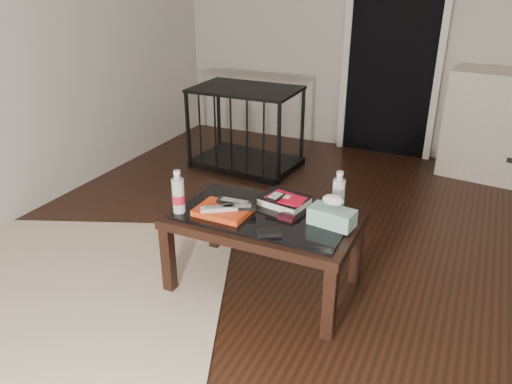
% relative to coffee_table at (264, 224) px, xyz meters
% --- Properties ---
extents(ground, '(5.00, 5.00, 0.00)m').
position_rel_coffee_table_xyz_m(ground, '(0.54, 0.08, -0.40)').
color(ground, black).
rests_on(ground, ground).
extents(doorway, '(0.90, 0.08, 2.07)m').
position_rel_coffee_table_xyz_m(doorway, '(0.14, 2.55, 0.63)').
color(doorway, black).
rests_on(doorway, ground).
extents(coffee_table, '(1.00, 0.60, 0.46)m').
position_rel_coffee_table_xyz_m(coffee_table, '(0.00, 0.00, 0.00)').
color(coffee_table, black).
rests_on(coffee_table, ground).
extents(rug, '(2.42, 2.14, 0.01)m').
position_rel_coffee_table_xyz_m(rug, '(-1.11, -0.51, -0.39)').
color(rug, '#C2AE96').
rests_on(rug, ground).
extents(pet_crate, '(0.95, 0.68, 0.71)m').
position_rel_coffee_table_xyz_m(pet_crate, '(-0.91, 1.66, -0.17)').
color(pet_crate, black).
rests_on(pet_crate, ground).
extents(magazines, '(0.29, 0.22, 0.03)m').
position_rel_coffee_table_xyz_m(magazines, '(-0.20, -0.09, 0.08)').
color(magazines, red).
rests_on(magazines, coffee_table).
extents(remote_silver, '(0.19, 0.15, 0.02)m').
position_rel_coffee_table_xyz_m(remote_silver, '(-0.21, -0.12, 0.11)').
color(remote_silver, silver).
rests_on(remote_silver, magazines).
extents(remote_black_front, '(0.20, 0.13, 0.02)m').
position_rel_coffee_table_xyz_m(remote_black_front, '(-0.13, -0.07, 0.11)').
color(remote_black_front, black).
rests_on(remote_black_front, magazines).
extents(remote_black_back, '(0.20, 0.06, 0.02)m').
position_rel_coffee_table_xyz_m(remote_black_back, '(-0.17, -0.02, 0.11)').
color(remote_black_back, black).
rests_on(remote_black_back, magazines).
extents(textbook, '(0.28, 0.24, 0.05)m').
position_rel_coffee_table_xyz_m(textbook, '(0.06, 0.15, 0.09)').
color(textbook, black).
rests_on(textbook, coffee_table).
extents(dvd_mailers, '(0.21, 0.17, 0.01)m').
position_rel_coffee_table_xyz_m(dvd_mailers, '(0.06, 0.14, 0.11)').
color(dvd_mailers, red).
rests_on(dvd_mailers, textbook).
extents(ipod, '(0.07, 0.11, 0.02)m').
position_rel_coffee_table_xyz_m(ipod, '(0.02, 0.10, 0.12)').
color(ipod, black).
rests_on(ipod, dvd_mailers).
extents(flip_phone, '(0.10, 0.06, 0.02)m').
position_rel_coffee_table_xyz_m(flip_phone, '(0.13, -0.02, 0.08)').
color(flip_phone, black).
rests_on(flip_phone, coffee_table).
extents(wallet, '(0.14, 0.12, 0.02)m').
position_rel_coffee_table_xyz_m(wallet, '(0.11, -0.20, 0.07)').
color(wallet, black).
rests_on(wallet, coffee_table).
extents(water_bottle_left, '(0.08, 0.08, 0.24)m').
position_rel_coffee_table_xyz_m(water_bottle_left, '(-0.42, -0.17, 0.18)').
color(water_bottle_left, silver).
rests_on(water_bottle_left, coffee_table).
extents(water_bottle_right, '(0.08, 0.08, 0.24)m').
position_rel_coffee_table_xyz_m(water_bottle_right, '(0.35, 0.17, 0.18)').
color(water_bottle_right, silver).
rests_on(water_bottle_right, coffee_table).
extents(tissue_box, '(0.25, 0.15, 0.09)m').
position_rel_coffee_table_xyz_m(tissue_box, '(0.36, 0.03, 0.11)').
color(tissue_box, '#238376').
rests_on(tissue_box, coffee_table).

